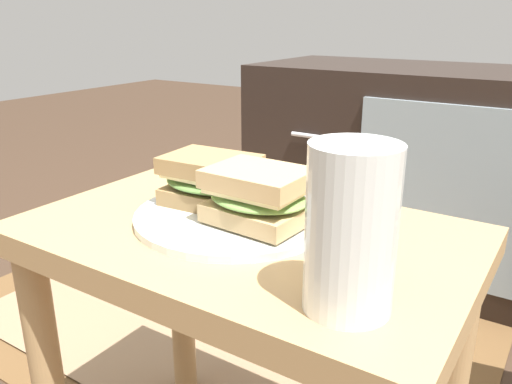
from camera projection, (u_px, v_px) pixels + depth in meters
side_table at (245, 291)px, 0.68m from camera, size 0.56×0.36×0.46m
tv_cabinet at (424, 172)px, 1.47m from camera, size 0.96×0.46×0.58m
area_rug at (216, 315)px, 1.28m from camera, size 1.27×0.86×0.01m
plate at (235, 216)px, 0.67m from camera, size 0.26×0.26×0.01m
sandwich_front at (211, 180)px, 0.69m from camera, size 0.14×0.10×0.07m
sandwich_back at (260, 195)px, 0.63m from camera, size 0.13×0.11×0.07m
beer_glass at (351, 232)px, 0.45m from camera, size 0.08×0.08×0.15m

